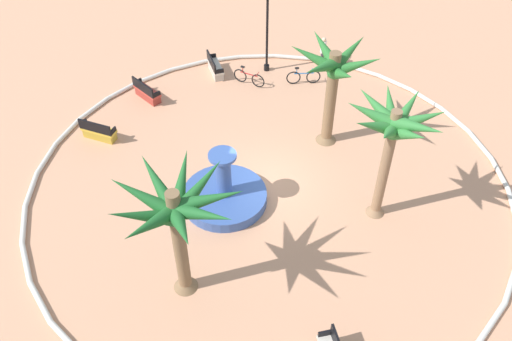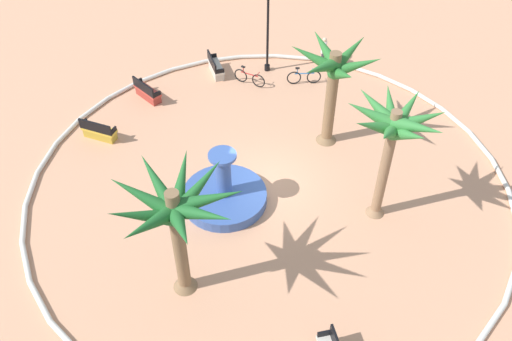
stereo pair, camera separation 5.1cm
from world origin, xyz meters
TOP-DOWN VIEW (x-y plane):
  - ground_plane at (0.00, 0.00)m, footprint 80.00×80.00m
  - plaza_curb at (0.00, 0.00)m, footprint 19.37×19.37m
  - fountain at (1.46, 1.39)m, footprint 3.31×3.31m
  - palm_tree_near_fountain at (-1.81, -3.29)m, footprint 3.79×3.63m
  - palm_tree_by_curb at (1.59, 5.54)m, footprint 4.18×4.10m
  - palm_tree_mid_plaza at (-4.32, 0.55)m, footprint 3.44×3.34m
  - bench_east at (7.03, -4.25)m, footprint 1.63×1.26m
  - bench_west at (7.94, -0.94)m, footprint 1.65×0.69m
  - bench_southeast at (4.49, -7.12)m, footprint 1.27×1.62m
  - lamppost at (2.03, -8.11)m, footprint 0.32×0.32m
  - bicycle_red_frame at (-0.03, -7.37)m, footprint 1.65×0.65m
  - bicycle_by_lamppost at (2.58, -6.64)m, footprint 1.69×0.55m
  - person_cyclist_helmet at (-0.69, -9.18)m, footprint 0.26×0.52m

SIDE VIEW (x-z plane):
  - ground_plane at x=0.00m, z-range 0.00..0.00m
  - plaza_curb at x=0.00m, z-range 0.00..0.20m
  - fountain at x=1.46m, z-range -0.89..1.57m
  - bench_east at x=7.03m, z-range -0.15..0.85m
  - bench_west at x=7.94m, z-range -0.15..0.85m
  - bench_southeast at x=4.49m, z-range -0.15..0.85m
  - bicycle_red_frame at x=-0.03m, z-range -0.09..0.86m
  - bicycle_by_lamppost at x=2.58m, z-range -0.09..0.86m
  - person_cyclist_helmet at x=-0.69m, z-range 0.10..1.77m
  - lamppost at x=2.03m, z-range 0.38..4.94m
  - palm_tree_near_fountain at x=-1.81m, z-range 1.04..5.73m
  - palm_tree_by_curb at x=1.59m, z-range 1.32..6.14m
  - palm_tree_mid_plaza at x=-4.32m, z-range 1.51..6.65m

